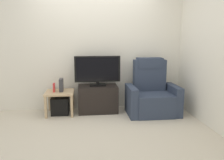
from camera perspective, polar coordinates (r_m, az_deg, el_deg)
ground_plane at (r=4.02m, az=-3.53°, el=-11.25°), size 6.40×6.40×0.00m
wall_back at (r=4.87m, az=-4.44°, el=8.21°), size 6.40×0.06×2.60m
wall_side at (r=4.27m, az=22.54°, el=7.18°), size 0.06×4.48×2.60m
tv_stand at (r=4.72m, az=-3.48°, el=-4.57°), size 0.78×0.50×0.53m
television at (r=4.62m, az=-3.57°, el=2.42°), size 0.90×0.20×0.59m
recliner_armchair at (r=4.65m, az=9.68°, el=-3.54°), size 0.98×0.78×1.08m
side_table at (r=4.65m, az=-12.66°, el=-3.60°), size 0.54×0.54×0.45m
subwoofer_box at (r=4.70m, az=-12.56°, el=-6.10°), size 0.33×0.33×0.33m
book_upright at (r=4.61m, az=-13.99°, el=-1.81°), size 0.03×0.10×0.17m
game_console at (r=4.61m, az=-12.31°, el=-1.20°), size 0.07×0.20×0.25m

